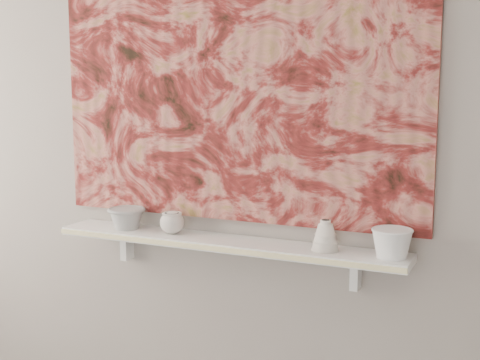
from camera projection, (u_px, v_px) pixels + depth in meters
The scene contains 11 objects.
wall_back at pixel (236, 127), 2.56m from camera, with size 3.60×3.60×0.00m, color gray.
shelf at pixel (225, 243), 2.54m from camera, with size 1.40×0.18×0.03m, color white.
shelf_stripe at pixel (215, 249), 2.45m from camera, with size 1.40×0.01×0.02m, color beige.
bracket_left at pixel (127, 245), 2.81m from camera, with size 0.03×0.06×0.12m, color white.
bracket_right at pixel (356, 273), 2.41m from camera, with size 0.03×0.06×0.12m, color white.
painting at pixel (234, 77), 2.51m from camera, with size 1.50×0.03×1.10m, color maroon.
house_motif at pixel (348, 165), 2.37m from camera, with size 0.09×0.00×0.08m, color black.
bowl_grey at pixel (127, 218), 2.71m from camera, with size 0.15×0.15×0.09m, color #9D9E9B, non-canonical shape.
cup_cream at pixel (172, 223), 2.62m from camera, with size 0.10×0.10×0.09m, color beige, non-canonical shape.
bell_vessel at pixel (325, 235), 2.37m from camera, with size 0.10×0.10×0.11m, color white, non-canonical shape.
bowl_white at pixel (392, 243), 2.27m from camera, with size 0.14×0.14×0.10m, color silver, non-canonical shape.
Camera 1 is at (1.06, -0.72, 1.54)m, focal length 50.00 mm.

